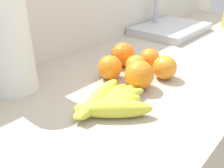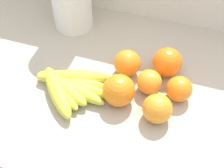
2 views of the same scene
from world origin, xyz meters
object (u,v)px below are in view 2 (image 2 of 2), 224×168
Objects in this scene: banana_bunch at (67,86)px; orange_right at (149,82)px; orange_far_right at (167,62)px; orange_back_left at (119,90)px; orange_back_right at (127,63)px; orange_center at (157,109)px; orange_front at (179,90)px.

banana_bunch is 0.21m from orange_right.
orange_right is at bearing -111.50° from orange_far_right.
orange_back_left reaches higher than orange_right.
orange_back_right is at bearing 40.57° from banana_bunch.
orange_far_right reaches higher than orange_center.
banana_bunch is at bearing -139.43° from orange_back_right.
orange_far_right is 1.10× the size of orange_back_right.
orange_back_left is at bearing 3.95° from banana_bunch.
banana_bunch is at bearing -167.26° from orange_front.
orange_right is (-0.03, -0.08, -0.01)m from orange_far_right.
banana_bunch is at bearing -161.57° from orange_right.
orange_far_right is 0.98× the size of orange_back_left.
orange_front is at bearing -17.73° from orange_back_right.
orange_front is at bearing 20.76° from orange_back_left.
orange_center reaches higher than banana_bunch.
orange_back_right is at bearing 148.90° from orange_right.
orange_right is 0.08m from orange_front.
orange_back_right is (-0.11, 0.12, 0.00)m from orange_center.
orange_back_right is (-0.10, -0.03, -0.00)m from orange_far_right.
banana_bunch is 3.02× the size of orange_back_right.
orange_center is 0.88× the size of orange_back_left.
orange_front is at bearing -60.39° from orange_far_right.
orange_far_right is 0.17m from orange_back_left.
orange_right is at bearing 18.43° from banana_bunch.
orange_right is (-0.04, 0.08, -0.00)m from orange_center.
orange_center is at bearing -87.21° from orange_far_right.
banana_bunch is 0.29m from orange_front.
orange_center is 1.09× the size of orange_front.
orange_center is 0.16m from orange_far_right.
orange_center is 1.12× the size of orange_right.
orange_back_left reaches higher than orange_far_right.
orange_center and orange_back_right have the same top height.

